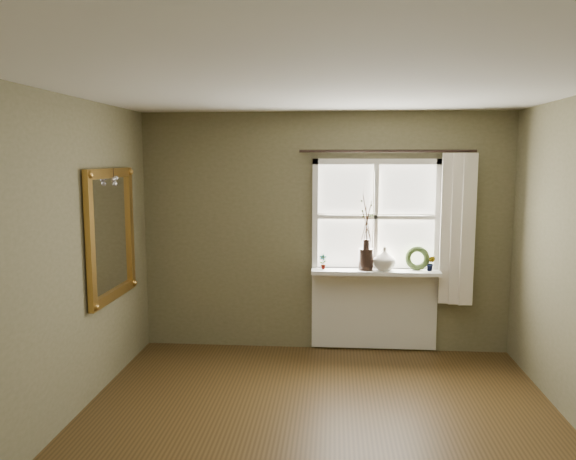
{
  "coord_description": "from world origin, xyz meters",
  "views": [
    {
      "loc": [
        0.09,
        -3.82,
        2.11
      ],
      "look_at": [
        -0.34,
        1.55,
        1.41
      ],
      "focal_mm": 35.0,
      "sensor_mm": 36.0,
      "label": 1
    }
  ],
  "objects_px": {
    "dark_jug": "(366,259)",
    "gilt_mirror": "(111,234)",
    "cream_vase": "(384,259)",
    "wreath": "(417,261)"
  },
  "relations": [
    {
      "from": "wreath",
      "to": "gilt_mirror",
      "type": "relative_size",
      "value": 0.21
    },
    {
      "from": "cream_vase",
      "to": "gilt_mirror",
      "type": "relative_size",
      "value": 0.2
    },
    {
      "from": "dark_jug",
      "to": "gilt_mirror",
      "type": "height_order",
      "value": "gilt_mirror"
    },
    {
      "from": "cream_vase",
      "to": "wreath",
      "type": "relative_size",
      "value": 0.96
    },
    {
      "from": "dark_jug",
      "to": "cream_vase",
      "type": "relative_size",
      "value": 0.93
    },
    {
      "from": "wreath",
      "to": "gilt_mirror",
      "type": "distance_m",
      "value": 3.13
    },
    {
      "from": "cream_vase",
      "to": "gilt_mirror",
      "type": "bearing_deg",
      "value": -160.54
    },
    {
      "from": "dark_jug",
      "to": "wreath",
      "type": "xyz_separation_m",
      "value": [
        0.55,
        0.04,
        -0.02
      ]
    },
    {
      "from": "cream_vase",
      "to": "gilt_mirror",
      "type": "height_order",
      "value": "gilt_mirror"
    },
    {
      "from": "cream_vase",
      "to": "wreath",
      "type": "bearing_deg",
      "value": 6.52
    }
  ]
}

